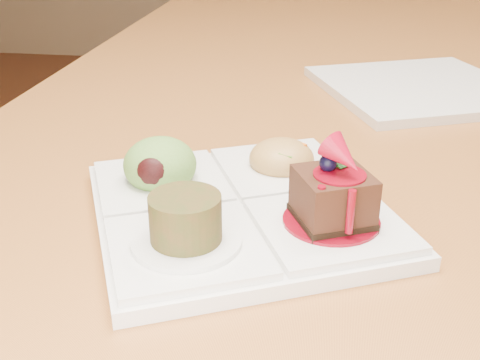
# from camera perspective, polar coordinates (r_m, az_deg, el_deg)

# --- Properties ---
(dining_table) EXTENTS (1.00, 1.80, 0.75)m
(dining_table) POSITION_cam_1_polar(r_m,az_deg,el_deg) (0.91, 14.23, 4.86)
(dining_table) COLOR #A4672A
(dining_table) RESTS_ON ground
(sampler_plate) EXTENTS (0.30, 0.30, 0.09)m
(sampler_plate) POSITION_cam_1_polar(r_m,az_deg,el_deg) (0.49, -0.30, -1.65)
(sampler_plate) COLOR silver
(sampler_plate) RESTS_ON dining_table
(second_plate) EXTENTS (0.32, 0.32, 0.01)m
(second_plate) POSITION_cam_1_polar(r_m,az_deg,el_deg) (0.85, 16.74, 8.33)
(second_plate) COLOR silver
(second_plate) RESTS_ON dining_table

